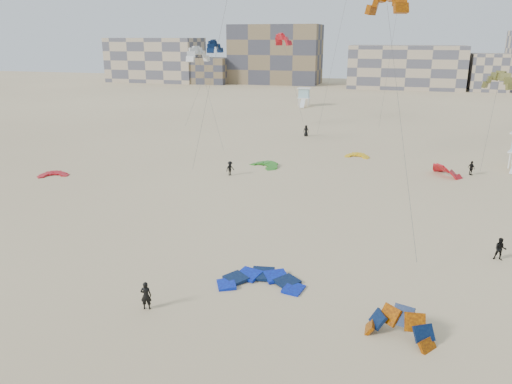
# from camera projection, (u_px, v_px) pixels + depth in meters

# --- Properties ---
(ground) EXTENTS (320.00, 320.00, 0.00)m
(ground) POSITION_uv_depth(u_px,v_px,m) (216.00, 289.00, 29.61)
(ground) COLOR beige
(ground) RESTS_ON ground
(kite_ground_blue) EXTENTS (5.34, 5.54, 1.09)m
(kite_ground_blue) POSITION_uv_depth(u_px,v_px,m) (261.00, 284.00, 30.28)
(kite_ground_blue) COLOR #022ED3
(kite_ground_blue) RESTS_ON ground
(kite_ground_orange) EXTENTS (4.27, 4.23, 3.38)m
(kite_ground_orange) POSITION_uv_depth(u_px,v_px,m) (399.00, 338.00, 24.86)
(kite_ground_orange) COLOR #CE6200
(kite_ground_orange) RESTS_ON ground
(kite_ground_red) EXTENTS (3.98, 4.04, 1.03)m
(kite_ground_red) POSITION_uv_depth(u_px,v_px,m) (53.00, 176.00, 53.80)
(kite_ground_red) COLOR #B81532
(kite_ground_red) RESTS_ON ground
(kite_ground_green) EXTENTS (5.07, 5.12, 1.46)m
(kite_ground_green) POSITION_uv_depth(u_px,v_px,m) (265.00, 166.00, 57.73)
(kite_ground_green) COLOR #218120
(kite_ground_green) RESTS_ON ground
(kite_ground_red_far) EXTENTS (5.23, 5.20, 3.73)m
(kite_ground_red_far) POSITION_uv_depth(u_px,v_px,m) (446.00, 175.00, 53.97)
(kite_ground_red_far) COLOR #B81532
(kite_ground_red_far) RESTS_ON ground
(kite_ground_yellow) EXTENTS (3.01, 3.17, 1.28)m
(kite_ground_yellow) POSITION_uv_depth(u_px,v_px,m) (357.00, 157.00, 62.24)
(kite_ground_yellow) COLOR yellow
(kite_ground_yellow) RESTS_ON ground
(kitesurfer_main) EXTENTS (0.68, 0.54, 1.64)m
(kitesurfer_main) POSITION_uv_depth(u_px,v_px,m) (146.00, 296.00, 27.25)
(kitesurfer_main) COLOR black
(kitesurfer_main) RESTS_ON ground
(kitesurfer_b) EXTENTS (0.82, 0.68, 1.57)m
(kitesurfer_b) POSITION_uv_depth(u_px,v_px,m) (500.00, 249.00, 33.30)
(kitesurfer_b) COLOR black
(kitesurfer_b) RESTS_ON ground
(kitesurfer_c) EXTENTS (1.06, 1.16, 1.56)m
(kitesurfer_c) POSITION_uv_depth(u_px,v_px,m) (230.00, 168.00, 53.75)
(kitesurfer_c) COLOR black
(kitesurfer_c) RESTS_ON ground
(kitesurfer_d) EXTENTS (0.86, 0.96, 1.56)m
(kitesurfer_d) POSITION_uv_depth(u_px,v_px,m) (471.00, 168.00, 53.86)
(kitesurfer_d) COLOR black
(kitesurfer_d) RESTS_ON ground
(kitesurfer_e) EXTENTS (0.83, 0.55, 1.67)m
(kitesurfer_e) POSITION_uv_depth(u_px,v_px,m) (306.00, 131.00, 75.01)
(kitesurfer_e) COLOR black
(kitesurfer_e) RESTS_ON ground
(kite_fly_orange) EXTENTS (6.73, 21.36, 17.73)m
(kite_fly_orange) POSITION_uv_depth(u_px,v_px,m) (387.00, 4.00, 43.84)
(kite_fly_orange) COLOR #CE6200
(kite_fly_orange) RESTS_ON ground
(kite_fly_grey) EXTENTS (6.47, 5.13, 12.41)m
(kite_fly_grey) POSITION_uv_depth(u_px,v_px,m) (198.00, 56.00, 62.16)
(kite_fly_grey) COLOR white
(kite_fly_grey) RESTS_ON ground
(kite_fly_olive) EXTENTS (4.59, 4.59, 10.15)m
(kite_fly_olive) POSITION_uv_depth(u_px,v_px,m) (499.00, 82.00, 50.40)
(kite_fly_olive) COLOR olive
(kite_fly_olive) RESTS_ON ground
(kite_fly_navy) EXTENTS (6.76, 3.94, 13.06)m
(kite_fly_navy) POSITION_uv_depth(u_px,v_px,m) (215.00, 48.00, 74.42)
(kite_fly_navy) COLOR #0B1E41
(kite_fly_navy) RESTS_ON ground
(kite_fly_red) EXTENTS (6.77, 5.33, 14.35)m
(kite_fly_red) POSITION_uv_depth(u_px,v_px,m) (283.00, 41.00, 80.64)
(kite_fly_red) COLOR #B81532
(kite_fly_red) RESTS_ON ground
(lifeguard_tower_far) EXTENTS (2.92, 5.37, 3.86)m
(lifeguard_tower_far) POSITION_uv_depth(u_px,v_px,m) (304.00, 97.00, 107.49)
(lifeguard_tower_far) COLOR white
(lifeguard_tower_far) RESTS_ON ground
(condo_west_a) EXTENTS (30.00, 15.00, 14.00)m
(condo_west_a) POSITION_uv_depth(u_px,v_px,m) (156.00, 60.00, 165.35)
(condo_west_a) COLOR tan
(condo_west_a) RESTS_ON ground
(condo_west_b) EXTENTS (28.00, 14.00, 18.00)m
(condo_west_b) POSITION_uv_depth(u_px,v_px,m) (276.00, 54.00, 157.77)
(condo_west_b) COLOR brown
(condo_west_b) RESTS_ON ground
(condo_mid) EXTENTS (32.00, 16.00, 12.00)m
(condo_mid) POSITION_uv_depth(u_px,v_px,m) (406.00, 67.00, 144.34)
(condo_mid) COLOR tan
(condo_mid) RESTS_ON ground
(condo_fill_left) EXTENTS (12.00, 10.00, 8.00)m
(condo_fill_left) POSITION_uv_depth(u_px,v_px,m) (210.00, 71.00, 159.09)
(condo_fill_left) COLOR brown
(condo_fill_left) RESTS_ON ground
(condo_fill_right) EXTENTS (10.00, 10.00, 10.00)m
(condo_fill_right) POSITION_uv_depth(u_px,v_px,m) (489.00, 72.00, 136.94)
(condo_fill_right) COLOR tan
(condo_fill_right) RESTS_ON ground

